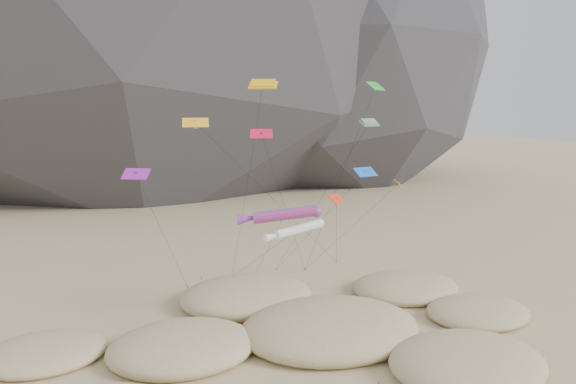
{
  "coord_description": "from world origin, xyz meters",
  "views": [
    {
      "loc": [
        -20.91,
        -39.55,
        21.6
      ],
      "look_at": [
        1.19,
        12.0,
        12.68
      ],
      "focal_mm": 35.0,
      "sensor_mm": 36.0,
      "label": 1
    }
  ],
  "objects": [
    {
      "name": "delta_kites",
      "position": [
        1.44,
        10.8,
        16.7
      ],
      "size": [
        30.28,
        22.64,
        23.84
      ],
      "color": "#FFA91A",
      "rests_on": "ground"
    },
    {
      "name": "orange_parafoil",
      "position": [
        -0.0,
        15.91,
        23.32
      ],
      "size": [
        3.14,
        11.7,
        24.08
      ],
      "color": "#F4B40C",
      "rests_on": "ground"
    },
    {
      "name": "dune_grass",
      "position": [
        -1.76,
        4.33,
        0.84
      ],
      "size": [
        41.93,
        29.73,
        1.53
      ],
      "color": "black",
      "rests_on": "ground"
    },
    {
      "name": "ground",
      "position": [
        0.0,
        0.0,
        0.0
      ],
      "size": [
        500.0,
        500.0,
        0.0
      ],
      "primitive_type": "plane",
      "color": "#CCB789",
      "rests_on": "ground"
    },
    {
      "name": "white_tube_kite",
      "position": [
        -0.29,
        6.59,
        10.03
      ],
      "size": [
        7.17,
        16.2,
        10.72
      ],
      "color": "silver",
      "rests_on": "ground"
    },
    {
      "name": "dunes",
      "position": [
        -1.23,
        4.24,
        0.73
      ],
      "size": [
        51.32,
        38.14,
        3.76
      ],
      "color": "#CCB789",
      "rests_on": "ground"
    },
    {
      "name": "kite_stakes",
      "position": [
        2.56,
        24.11,
        0.15
      ],
      "size": [
        21.33,
        5.3,
        0.3
      ],
      "color": "#3F2D1E",
      "rests_on": "ground"
    },
    {
      "name": "multi_parafoil",
      "position": [
        9.43,
        10.45,
        19.33
      ],
      "size": [
        4.66,
        17.74,
        20.05
      ],
      "color": "#D55F16",
      "rests_on": "ground"
    },
    {
      "name": "rainbow_tube_kite",
      "position": [
        0.12,
        11.13,
        10.55
      ],
      "size": [
        8.39,
        11.91,
        11.51
      ],
      "color": "#FF1A31",
      "rests_on": "ground"
    }
  ]
}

